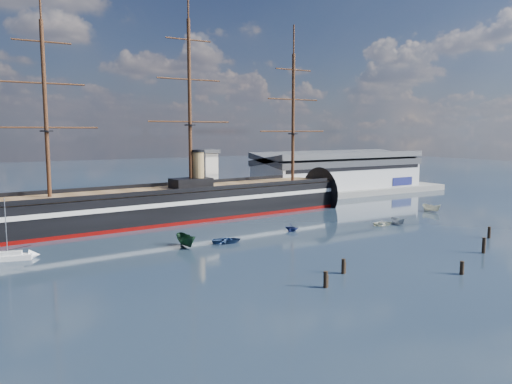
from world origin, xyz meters
TOP-DOWN VIEW (x-y plane):
  - ground at (0.00, 40.00)m, footprint 600.00×600.00m
  - quay at (10.00, 76.00)m, footprint 180.00×18.00m
  - warehouse at (58.00, 80.00)m, footprint 63.00×21.00m
  - quay_tower at (3.00, 73.00)m, footprint 5.00×5.00m
  - warship at (-12.25, 60.00)m, footprint 113.41×22.40m
  - sailboat at (-52.90, 36.71)m, footprint 7.12×3.65m
  - motorboat_a at (-22.90, 30.18)m, footprint 7.72×2.89m
  - motorboat_b at (-14.68, 29.06)m, footprint 2.43×3.96m
  - motorboat_c at (29.91, 25.50)m, footprint 5.28×2.20m
  - motorboat_d at (3.30, 32.01)m, footprint 5.71×4.40m
  - motorboat_e at (25.98, 26.31)m, footprint 1.64×3.28m
  - motorboat_f at (52.48, 34.16)m, footprint 6.67×3.01m
  - piling_near_left at (-16.11, -3.63)m, footprint 0.64×0.64m
  - piling_near_mid at (6.25, -9.51)m, footprint 0.64×0.64m
  - piling_near_right at (21.60, -2.81)m, footprint 0.64×0.64m
  - piling_far_right at (34.36, 4.62)m, footprint 0.64×0.64m
  - piling_extra at (-9.18, 0.47)m, footprint 0.64×0.64m

SIDE VIEW (x-z plane):
  - ground at x=0.00m, z-range 0.00..0.00m
  - quay at x=10.00m, z-range -1.00..1.00m
  - motorboat_a at x=-22.90m, z-range -1.54..1.54m
  - motorboat_b at x=-14.68m, z-range -0.86..0.86m
  - motorboat_c at x=29.91m, z-range -1.03..1.03m
  - motorboat_d at x=3.30m, z-range -0.96..0.96m
  - motorboat_e at x=25.98m, z-range -0.74..0.74m
  - motorboat_f at x=52.48m, z-range -1.29..1.29m
  - piling_near_left at x=-16.11m, z-range -1.55..1.55m
  - piling_near_mid at x=6.25m, z-range -1.42..1.42m
  - piling_near_right at x=21.60m, z-range -1.80..1.80m
  - piling_far_right at x=34.36m, z-range -1.56..1.56m
  - piling_extra at x=-9.18m, z-range -1.54..1.54m
  - sailboat at x=-52.90m, z-range -4.77..6.16m
  - warship at x=-12.25m, z-range -22.93..31.01m
  - warehouse at x=58.00m, z-range 2.18..13.78m
  - quay_tower at x=3.00m, z-range 2.25..17.25m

